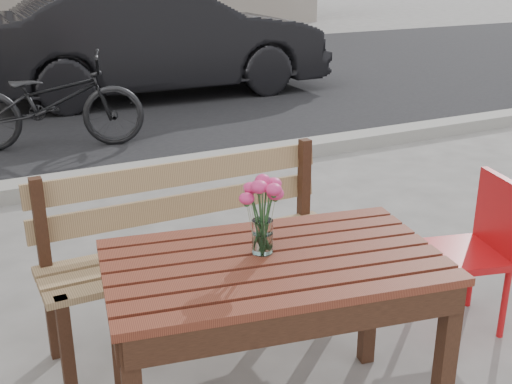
{
  "coord_description": "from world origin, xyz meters",
  "views": [
    {
      "loc": [
        -1.13,
        -1.8,
        1.71
      ],
      "look_at": [
        -0.18,
        0.07,
        0.93
      ],
      "focal_mm": 45.0,
      "sensor_mm": 36.0,
      "label": 1
    }
  ],
  "objects_px": {
    "main_vase": "(263,205)",
    "main_table": "(273,288)",
    "red_chair": "(479,243)",
    "parked_car": "(157,39)",
    "bicycle": "(51,102)"
  },
  "relations": [
    {
      "from": "main_table",
      "to": "bicycle",
      "type": "xyz_separation_m",
      "value": [
        -0.01,
        4.29,
        -0.16
      ]
    },
    {
      "from": "parked_car",
      "to": "bicycle",
      "type": "height_order",
      "value": "parked_car"
    },
    {
      "from": "red_chair",
      "to": "main_vase",
      "type": "distance_m",
      "value": 1.33
    },
    {
      "from": "main_table",
      "to": "parked_car",
      "type": "bearing_deg",
      "value": 85.2
    },
    {
      "from": "parked_car",
      "to": "main_vase",
      "type": "bearing_deg",
      "value": 165.94
    },
    {
      "from": "main_table",
      "to": "bicycle",
      "type": "distance_m",
      "value": 4.29
    },
    {
      "from": "main_table",
      "to": "red_chair",
      "type": "bearing_deg",
      "value": 20.42
    },
    {
      "from": "parked_car",
      "to": "bicycle",
      "type": "bearing_deg",
      "value": 139.83
    },
    {
      "from": "red_chair",
      "to": "parked_car",
      "type": "relative_size",
      "value": 0.17
    },
    {
      "from": "parked_car",
      "to": "bicycle",
      "type": "relative_size",
      "value": 2.57
    },
    {
      "from": "main_vase",
      "to": "parked_car",
      "type": "height_order",
      "value": "parked_car"
    },
    {
      "from": "main_table",
      "to": "parked_car",
      "type": "height_order",
      "value": "parked_car"
    },
    {
      "from": "red_chair",
      "to": "bicycle",
      "type": "relative_size",
      "value": 0.44
    },
    {
      "from": "main_vase",
      "to": "parked_car",
      "type": "xyz_separation_m",
      "value": [
        1.68,
        6.14,
        -0.19
      ]
    },
    {
      "from": "main_vase",
      "to": "main_table",
      "type": "bearing_deg",
      "value": -75.07
    }
  ]
}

